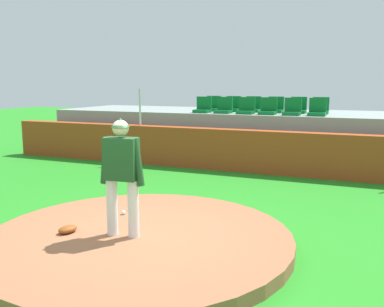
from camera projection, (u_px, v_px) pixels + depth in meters
ground_plane at (139, 246)px, 6.31m from camera, size 60.00×60.00×0.00m
pitchers_mound at (139, 239)px, 6.29m from camera, size 4.59×4.59×0.19m
pitcher at (122, 169)px, 6.02m from camera, size 0.70×0.31×1.74m
baseball at (123, 212)px, 7.18m from camera, size 0.07×0.07×0.07m
fielding_glove at (68, 229)px, 6.29m from camera, size 0.28×0.34×0.11m
brick_barrier at (245, 151)px, 11.57m from camera, size 15.67×0.40×1.16m
fence_post_left at (140, 107)px, 12.64m from camera, size 0.06×0.06×1.10m
bleacher_platform at (265, 135)px, 13.75m from camera, size 14.07×3.53×1.52m
stadium_chair_0 at (203, 108)px, 13.13m from camera, size 0.48×0.44×0.50m
stadium_chair_1 at (224, 108)px, 12.89m from camera, size 0.48×0.44×0.50m
stadium_chair_2 at (246, 109)px, 12.58m from camera, size 0.48×0.44×0.50m
stadium_chair_3 at (268, 109)px, 12.35m from camera, size 0.48×0.44×0.50m
stadium_chair_4 at (292, 110)px, 12.06m from camera, size 0.48×0.44×0.50m
stadium_chair_5 at (317, 110)px, 11.83m from camera, size 0.48×0.44×0.50m
stadium_chair_6 at (213, 106)px, 13.97m from camera, size 0.48×0.44×0.50m
stadium_chair_7 at (233, 107)px, 13.67m from camera, size 0.48×0.44×0.50m
stadium_chair_8 at (253, 107)px, 13.45m from camera, size 0.48×0.44×0.50m
stadium_chair_9 at (275, 108)px, 13.14m from camera, size 0.48×0.44×0.50m
stadium_chair_10 at (298, 108)px, 12.90m from camera, size 0.48×0.44×0.50m
stadium_chair_11 at (320, 109)px, 12.62m from camera, size 0.48×0.44×0.50m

